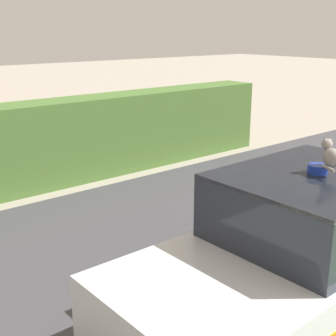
{
  "coord_description": "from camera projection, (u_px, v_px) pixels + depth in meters",
  "views": [
    {
      "loc": [
        -4.84,
        0.01,
        3.02
      ],
      "look_at": [
        -0.63,
        5.07,
        1.05
      ],
      "focal_mm": 50.0,
      "sensor_mm": 36.0,
      "label": 1
    }
  ],
  "objects": [
    {
      "name": "police_car",
      "position": [
        304.0,
        253.0,
        4.96
      ],
      "size": [
        4.5,
        1.8,
        1.68
      ],
      "rotation": [
        0.0,
        0.0,
        3.15
      ],
      "color": "black",
      "rests_on": "road_strip"
    },
    {
      "name": "garden_hedge",
      "position": [
        50.0,
        144.0,
        9.22
      ],
      "size": [
        11.0,
        0.88,
        1.67
      ],
      "primitive_type": "cube",
      "color": "#4C7233",
      "rests_on": "ground"
    },
    {
      "name": "wheelie_bin",
      "position": [
        174.0,
        134.0,
        11.44
      ],
      "size": [
        0.74,
        0.79,
        1.08
      ],
      "rotation": [
        0.0,
        0.0,
        -0.33
      ],
      "color": "black",
      "rests_on": "ground"
    },
    {
      "name": "road_strip",
      "position": [
        237.0,
        240.0,
        6.94
      ],
      "size": [
        28.0,
        6.77,
        0.01
      ],
      "primitive_type": "cube",
      "color": "#424247",
      "rests_on": "ground"
    },
    {
      "name": "cat",
      "position": [
        330.0,
        155.0,
        4.65
      ],
      "size": [
        0.27,
        0.28,
        0.29
      ],
      "rotation": [
        0.0,
        0.0,
        1.18
      ],
      "color": "gray",
      "rests_on": "police_car"
    }
  ]
}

